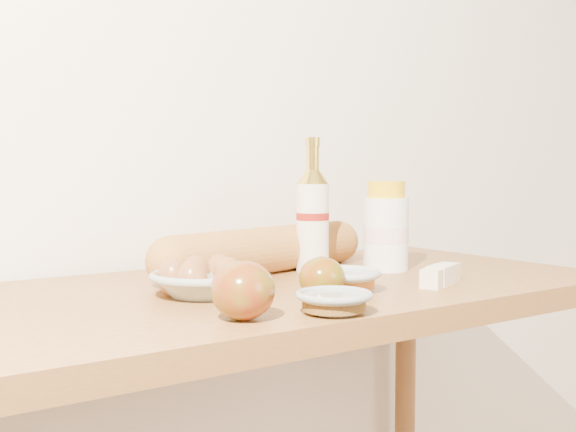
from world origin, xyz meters
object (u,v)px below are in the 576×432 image
object	(u,v)px
egg_bowl	(204,280)
baguette	(264,250)
bourbon_bottle	(313,217)
table	(278,354)
cream_bottle	(386,229)

from	to	relation	value
egg_bowl	baguette	world-z (taller)	baguette
egg_bowl	bourbon_bottle	bearing A→B (deg)	21.05
table	cream_bottle	world-z (taller)	cream_bottle
egg_bowl	baguette	xyz separation A→B (m)	(0.21, 0.15, 0.02)
table	bourbon_bottle	xyz separation A→B (m)	(0.14, 0.09, 0.23)
egg_bowl	cream_bottle	bearing A→B (deg)	6.19
cream_bottle	baguette	distance (m)	0.24
bourbon_bottle	baguette	world-z (taller)	bourbon_bottle
bourbon_bottle	baguette	bearing A→B (deg)	-174.12
table	cream_bottle	bearing A→B (deg)	4.16
cream_bottle	egg_bowl	size ratio (longest dim) A/B	0.98
bourbon_bottle	table	bearing A→B (deg)	-123.86
cream_bottle	egg_bowl	bearing A→B (deg)	-160.67
egg_bowl	baguette	size ratio (longest dim) A/B	0.33
bourbon_bottle	baguette	xyz separation A→B (m)	(-0.09, 0.03, -0.06)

